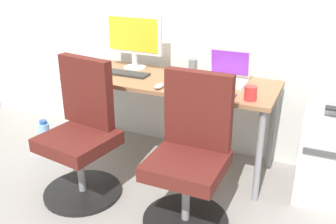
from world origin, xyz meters
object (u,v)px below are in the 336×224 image
office_chair_left (82,136)px  office_chair_right (190,159)px  desktop_monitor (134,38)px  open_laptop (227,74)px  water_bottle_on_floor (45,138)px  coffee_mug (251,93)px

office_chair_left → office_chair_right: bearing=0.1°
desktop_monitor → open_laptop: desktop_monitor is taller
office_chair_left → water_bottle_on_floor: bearing=154.1°
office_chair_right → desktop_monitor: bearing=135.8°
office_chair_left → desktop_monitor: desktop_monitor is taller
desktop_monitor → coffee_mug: desktop_monitor is taller
desktop_monitor → open_laptop: 0.80m
desktop_monitor → water_bottle_on_floor: bearing=-143.7°
office_chair_right → coffee_mug: 0.57m
open_laptop → water_bottle_on_floor: bearing=-163.3°
water_bottle_on_floor → open_laptop: open_laptop is taller
office_chair_right → desktop_monitor: size_ratio=1.96×
office_chair_left → water_bottle_on_floor: 0.73m
office_chair_right → water_bottle_on_floor: size_ratio=3.03×
water_bottle_on_floor → office_chair_left: bearing=-25.9°
office_chair_left → water_bottle_on_floor: office_chair_left is taller
office_chair_right → desktop_monitor: (-0.77, 0.75, 0.53)m
office_chair_left → coffee_mug: 1.16m
water_bottle_on_floor → coffee_mug: (1.65, 0.10, 0.60)m
office_chair_left → desktop_monitor: (0.01, 0.75, 0.53)m
open_laptop → coffee_mug: bearing=-52.2°
open_laptop → desktop_monitor: bearing=177.3°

